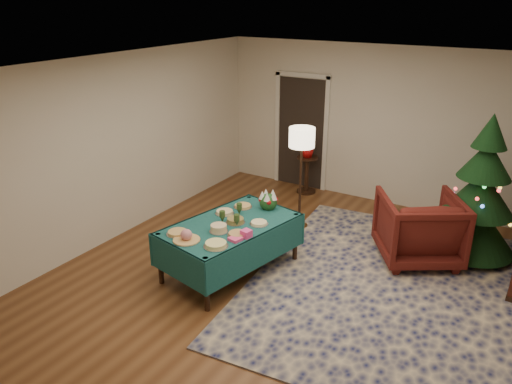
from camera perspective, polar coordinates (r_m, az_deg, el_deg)
The scene contains 24 objects.
room_shell at distance 5.65m, azimuth 4.02°, elevation -0.20°, with size 7.00×7.00×7.00m.
doorway at distance 9.38m, azimuth 5.18°, elevation 7.11°, with size 1.08×0.04×2.16m.
rug at distance 6.63m, azimuth 14.50°, elevation -10.39°, with size 3.20×4.20×0.02m, color #121945.
buffet_table at distance 6.50m, azimuth -2.97°, elevation -4.73°, with size 1.40×1.97×0.70m.
platter_0 at distance 6.22m, azimuth -8.97°, elevation -4.63°, with size 0.27×0.27×0.04m.
platter_1 at distance 6.03m, azimuth -7.96°, elevation -5.07°, with size 0.33×0.33×0.15m.
platter_2 at distance 5.88m, azimuth -4.61°, elevation -6.02°, with size 0.29×0.29×0.06m.
platter_3 at distance 6.22m, azimuth -4.29°, elevation -4.18°, with size 0.24×0.24×0.10m.
platter_4 at distance 6.12m, azimuth -2.12°, elevation -4.84°, with size 0.26×0.26×0.04m.
platter_5 at distance 6.71m, azimuth -3.61°, elevation -2.33°, with size 0.26×0.26×0.05m.
platter_6 at distance 6.44m, azimuth -2.37°, elevation -3.30°, with size 0.25×0.25×0.07m.
platter_7 at distance 6.40m, azimuth 0.34°, elevation -3.58°, with size 0.24×0.24×0.04m.
platter_8 at distance 6.90m, azimuth -1.52°, elevation -1.63°, with size 0.26×0.26×0.04m.
goblet_0 at distance 6.65m, azimuth -1.92°, elevation -1.92°, with size 0.07×0.07×0.16m.
goblet_1 at distance 6.33m, azimuth -2.21°, elevation -3.22°, with size 0.07×0.07×0.16m.
goblet_2 at distance 6.44m, azimuth -3.87°, elevation -2.81°, with size 0.07×0.07×0.16m.
napkin_stack at distance 6.01m, azimuth -2.36°, elevation -5.38°, with size 0.14×0.14×0.04m, color #F94584.
gift_box at distance 6.07m, azimuth -1.12°, elevation -4.78°, with size 0.11×0.11×0.09m, color #F94597.
centerpiece at distance 6.83m, azimuth 1.42°, elevation -0.94°, with size 0.25×0.25×0.29m.
armchair at distance 7.15m, azimuth 18.15°, elevation -3.62°, with size 1.02×0.95×1.05m, color #511611.
floor_lamp at distance 7.51m, azimuth 5.24°, elevation 5.52°, with size 0.39×0.39×1.61m.
side_table at distance 9.24m, azimuth 5.81°, elevation 1.92°, with size 0.39×0.39×0.69m.
potted_plant at distance 9.09m, azimuth 5.92°, elevation 4.71°, with size 0.23×0.42×0.23m, color #B60D0D.
christmas_tree at distance 7.40m, azimuth 24.24°, elevation -0.32°, with size 1.46×1.46×2.04m.
Camera 1 is at (2.38, -4.67, 3.47)m, focal length 35.00 mm.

